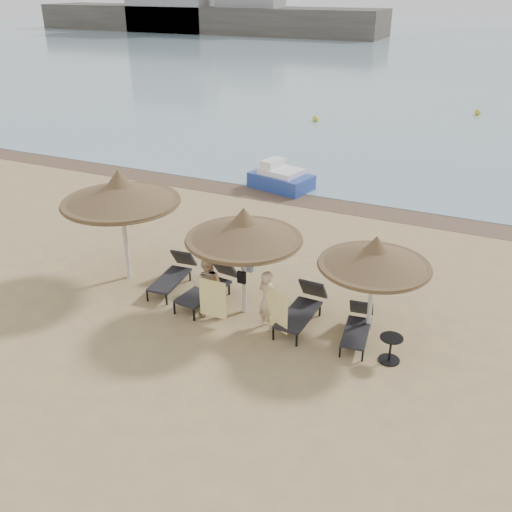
{
  "coord_description": "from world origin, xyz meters",
  "views": [
    {
      "loc": [
        5.45,
        -10.8,
        7.91
      ],
      "look_at": [
        -0.08,
        1.2,
        1.48
      ],
      "focal_mm": 40.0,
      "sensor_mm": 36.0,
      "label": 1
    }
  ],
  "objects_px": {
    "palapa_left": "(120,193)",
    "palapa_center": "(244,230)",
    "lounger_near_left": "(210,285)",
    "person_right": "(267,295)",
    "lounger_near_right": "(303,307)",
    "pedal_boat": "(281,178)",
    "lounger_far_left": "(174,273)",
    "side_table": "(390,350)",
    "person_left": "(207,281)",
    "lounger_far_right": "(358,325)",
    "palapa_right": "(375,257)"
  },
  "relations": [
    {
      "from": "palapa_left",
      "to": "lounger_near_right",
      "type": "bearing_deg",
      "value": -1.25
    },
    {
      "from": "lounger_near_left",
      "to": "lounger_far_right",
      "type": "height_order",
      "value": "lounger_near_left"
    },
    {
      "from": "lounger_far_right",
      "to": "pedal_boat",
      "type": "relative_size",
      "value": 0.64
    },
    {
      "from": "pedal_boat",
      "to": "person_right",
      "type": "bearing_deg",
      "value": -55.34
    },
    {
      "from": "lounger_far_left",
      "to": "side_table",
      "type": "bearing_deg",
      "value": -14.12
    },
    {
      "from": "pedal_boat",
      "to": "lounger_near_right",
      "type": "bearing_deg",
      "value": -50.42
    },
    {
      "from": "palapa_center",
      "to": "lounger_near_right",
      "type": "xyz_separation_m",
      "value": [
        1.55,
        0.19,
        -1.92
      ]
    },
    {
      "from": "lounger_near_right",
      "to": "pedal_boat",
      "type": "relative_size",
      "value": 0.74
    },
    {
      "from": "palapa_left",
      "to": "lounger_near_left",
      "type": "xyz_separation_m",
      "value": [
        2.78,
        -0.1,
        -2.19
      ]
    },
    {
      "from": "palapa_left",
      "to": "person_right",
      "type": "xyz_separation_m",
      "value": [
        4.79,
        -0.78,
        -1.69
      ]
    },
    {
      "from": "palapa_center",
      "to": "pedal_boat",
      "type": "xyz_separation_m",
      "value": [
        -2.93,
        9.53,
        -1.9
      ]
    },
    {
      "from": "palapa_right",
      "to": "person_left",
      "type": "xyz_separation_m",
      "value": [
        -4.03,
        -0.84,
        -1.13
      ]
    },
    {
      "from": "lounger_near_left",
      "to": "person_left",
      "type": "distance_m",
      "value": 0.98
    },
    {
      "from": "lounger_far_left",
      "to": "person_left",
      "type": "distance_m",
      "value": 1.98
    },
    {
      "from": "person_right",
      "to": "lounger_near_left",
      "type": "bearing_deg",
      "value": 5.18
    },
    {
      "from": "palapa_left",
      "to": "lounger_far_left",
      "type": "xyz_separation_m",
      "value": [
        1.49,
        0.12,
        -2.23
      ]
    },
    {
      "from": "palapa_right",
      "to": "lounger_near_left",
      "type": "height_order",
      "value": "palapa_right"
    },
    {
      "from": "palapa_left",
      "to": "lounger_near_left",
      "type": "relative_size",
      "value": 1.51
    },
    {
      "from": "side_table",
      "to": "pedal_boat",
      "type": "bearing_deg",
      "value": 124.35
    },
    {
      "from": "lounger_near_right",
      "to": "side_table",
      "type": "height_order",
      "value": "lounger_near_right"
    },
    {
      "from": "palapa_center",
      "to": "person_right",
      "type": "distance_m",
      "value": 1.71
    },
    {
      "from": "palapa_right",
      "to": "pedal_boat",
      "type": "bearing_deg",
      "value": 123.77
    },
    {
      "from": "palapa_left",
      "to": "side_table",
      "type": "height_order",
      "value": "palapa_left"
    },
    {
      "from": "lounger_far_right",
      "to": "pedal_boat",
      "type": "height_order",
      "value": "pedal_boat"
    },
    {
      "from": "lounger_near_left",
      "to": "lounger_near_right",
      "type": "xyz_separation_m",
      "value": [
        2.71,
        -0.02,
        -0.02
      ]
    },
    {
      "from": "palapa_center",
      "to": "pedal_boat",
      "type": "height_order",
      "value": "palapa_center"
    },
    {
      "from": "lounger_far_left",
      "to": "lounger_near_right",
      "type": "xyz_separation_m",
      "value": [
        3.99,
        -0.24,
        0.02
      ]
    },
    {
      "from": "lounger_far_left",
      "to": "side_table",
      "type": "xyz_separation_m",
      "value": [
        6.4,
        -1.0,
        -0.09
      ]
    },
    {
      "from": "lounger_far_left",
      "to": "person_left",
      "type": "bearing_deg",
      "value": -35.56
    },
    {
      "from": "lounger_near_left",
      "to": "person_right",
      "type": "height_order",
      "value": "person_right"
    },
    {
      "from": "lounger_far_right",
      "to": "side_table",
      "type": "height_order",
      "value": "lounger_far_right"
    },
    {
      "from": "side_table",
      "to": "person_right",
      "type": "relative_size",
      "value": 0.34
    },
    {
      "from": "palapa_center",
      "to": "palapa_right",
      "type": "height_order",
      "value": "palapa_center"
    },
    {
      "from": "lounger_near_left",
      "to": "person_right",
      "type": "bearing_deg",
      "value": -11.68
    },
    {
      "from": "side_table",
      "to": "pedal_boat",
      "type": "height_order",
      "value": "pedal_boat"
    },
    {
      "from": "person_left",
      "to": "person_right",
      "type": "height_order",
      "value": "person_left"
    },
    {
      "from": "palapa_left",
      "to": "palapa_center",
      "type": "height_order",
      "value": "palapa_left"
    },
    {
      "from": "lounger_far_right",
      "to": "palapa_center",
      "type": "bearing_deg",
      "value": 173.5
    },
    {
      "from": "person_right",
      "to": "pedal_boat",
      "type": "xyz_separation_m",
      "value": [
        -3.79,
        10.0,
        -0.49
      ]
    },
    {
      "from": "palapa_center",
      "to": "side_table",
      "type": "bearing_deg",
      "value": -8.08
    },
    {
      "from": "palapa_left",
      "to": "person_left",
      "type": "height_order",
      "value": "palapa_left"
    },
    {
      "from": "lounger_far_left",
      "to": "person_left",
      "type": "height_order",
      "value": "person_left"
    },
    {
      "from": "lounger_near_right",
      "to": "pedal_boat",
      "type": "height_order",
      "value": "pedal_boat"
    },
    {
      "from": "side_table",
      "to": "lounger_far_left",
      "type": "bearing_deg",
      "value": 171.13
    },
    {
      "from": "person_left",
      "to": "pedal_boat",
      "type": "relative_size",
      "value": 0.7
    },
    {
      "from": "lounger_near_right",
      "to": "person_right",
      "type": "height_order",
      "value": "person_right"
    },
    {
      "from": "palapa_right",
      "to": "lounger_near_left",
      "type": "bearing_deg",
      "value": -178.57
    },
    {
      "from": "lounger_near_left",
      "to": "person_right",
      "type": "distance_m",
      "value": 2.18
    },
    {
      "from": "lounger_far_left",
      "to": "side_table",
      "type": "distance_m",
      "value": 6.48
    },
    {
      "from": "side_table",
      "to": "person_left",
      "type": "relative_size",
      "value": 0.33
    }
  ]
}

